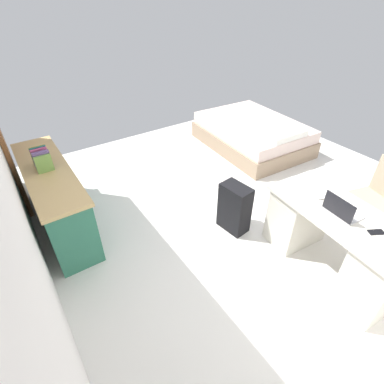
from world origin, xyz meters
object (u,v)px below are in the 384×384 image
(computer_mouse, at_px, (321,197))
(office_chair, at_px, (373,205))
(bed, at_px, (253,134))
(cell_phone_near_laptop, at_px, (376,232))
(figurine_small, at_px, (36,150))
(suitcase_black, at_px, (234,208))
(laptop, at_px, (341,210))
(credenza, at_px, (56,198))
(desk, at_px, (335,240))

(computer_mouse, bearing_deg, office_chair, -98.56)
(bed, xyz_separation_m, cell_phone_near_laptop, (-2.81, 1.30, 0.49))
(office_chair, relative_size, figurine_small, 8.55)
(suitcase_black, height_order, figurine_small, figurine_small)
(bed, xyz_separation_m, computer_mouse, (-2.23, 1.27, 0.50))
(laptop, bearing_deg, cell_phone_near_laptop, -173.11)
(credenza, xyz_separation_m, laptop, (-2.26, -2.11, 0.37))
(bed, xyz_separation_m, figurine_small, (0.18, 3.45, 0.61))
(figurine_small, bearing_deg, credenza, -179.79)
(bed, bearing_deg, computer_mouse, 150.32)
(laptop, xyz_separation_m, figurine_small, (2.67, 2.11, 0.08))
(suitcase_black, bearing_deg, figurine_small, 39.29)
(desk, height_order, laptop, laptop)
(suitcase_black, bearing_deg, cell_phone_near_laptop, -168.80)
(desk, relative_size, credenza, 0.83)
(office_chair, relative_size, credenza, 0.52)
(suitcase_black, bearing_deg, bed, -55.83)
(credenza, relative_size, suitcase_black, 2.93)
(suitcase_black, bearing_deg, laptop, -165.50)
(laptop, xyz_separation_m, cell_phone_near_laptop, (-0.32, -0.04, -0.04))
(desk, xyz_separation_m, suitcase_black, (1.03, 0.43, -0.07))
(laptop, relative_size, computer_mouse, 3.30)
(office_chair, xyz_separation_m, figurine_small, (2.62, 2.98, 0.44))
(desk, xyz_separation_m, figurine_small, (2.70, 2.15, 0.48))
(laptop, bearing_deg, suitcase_black, 21.08)
(credenza, bearing_deg, figurine_small, 0.21)
(computer_mouse, bearing_deg, bed, -24.18)
(bed, height_order, laptop, laptop)
(credenza, relative_size, figurine_small, 16.36)
(figurine_small, bearing_deg, office_chair, -131.32)
(office_chair, relative_size, bed, 0.47)
(suitcase_black, relative_size, laptop, 1.86)
(desk, distance_m, suitcase_black, 1.12)
(bed, distance_m, suitcase_black, 2.28)
(computer_mouse, bearing_deg, cell_phone_near_laptop, -177.15)
(office_chair, distance_m, laptop, 0.94)
(desk, height_order, computer_mouse, computer_mouse)
(office_chair, distance_m, computer_mouse, 0.89)
(desk, relative_size, suitcase_black, 2.44)
(office_chair, xyz_separation_m, laptop, (-0.05, 0.87, 0.35))
(bed, relative_size, laptop, 6.00)
(computer_mouse, xyz_separation_m, cell_phone_near_laptop, (-0.58, 0.03, -0.01))
(credenza, height_order, computer_mouse, credenza)
(figurine_small, bearing_deg, suitcase_black, -134.13)
(computer_mouse, distance_m, cell_phone_near_laptop, 0.58)
(office_chair, height_order, laptop, office_chair)
(cell_phone_near_laptop, relative_size, figurine_small, 1.24)
(figurine_small, bearing_deg, laptop, -141.73)
(bed, xyz_separation_m, laptop, (-2.49, 1.34, 0.53))
(suitcase_black, distance_m, computer_mouse, 0.97)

